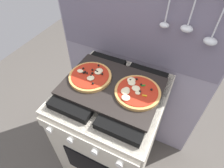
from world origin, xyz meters
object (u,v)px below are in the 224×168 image
object	(u,v)px
stove	(112,130)
pizza_right	(137,91)
baking_tray	(112,86)
pizza_left	(91,76)

from	to	relation	value
stove	pizza_right	size ratio (longest dim) A/B	3.68
stove	baking_tray	xyz separation A→B (m)	(0.00, 0.00, 0.46)
baking_tray	pizza_left	distance (m)	0.14
pizza_left	pizza_right	xyz separation A→B (m)	(0.28, 0.00, 0.00)
baking_tray	pizza_right	world-z (taller)	pizza_right
stove	pizza_left	size ratio (longest dim) A/B	3.68
pizza_left	pizza_right	distance (m)	0.28
pizza_left	pizza_right	world-z (taller)	same
pizza_left	pizza_right	bearing A→B (deg)	0.61
stove	pizza_left	distance (m)	0.50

